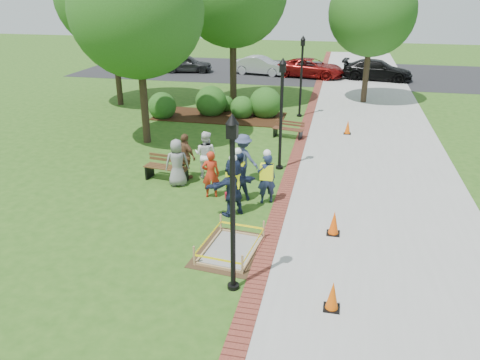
% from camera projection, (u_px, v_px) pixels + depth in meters
% --- Properties ---
extents(ground, '(100.00, 100.00, 0.00)m').
position_uv_depth(ground, '(215.00, 224.00, 14.08)').
color(ground, '#285116').
rests_on(ground, ground).
extents(sidewalk, '(6.00, 60.00, 0.02)m').
position_uv_depth(sidewalk, '(372.00, 137.00, 22.10)').
color(sidewalk, '#9E9E99').
rests_on(sidewalk, ground).
extents(brick_edging, '(0.50, 60.00, 0.03)m').
position_uv_depth(brick_edging, '(303.00, 132.00, 22.74)').
color(brick_edging, maroon).
rests_on(brick_edging, ground).
extents(mulch_bed, '(7.00, 3.00, 0.05)m').
position_uv_depth(mulch_bed, '(219.00, 116.00, 25.47)').
color(mulch_bed, '#381E0F').
rests_on(mulch_bed, ground).
extents(parking_lot, '(36.00, 12.00, 0.01)m').
position_uv_depth(parking_lot, '(301.00, 72.00, 38.40)').
color(parking_lot, black).
rests_on(parking_lot, ground).
extents(wet_concrete_pad, '(1.95, 2.48, 0.55)m').
position_uv_depth(wet_concrete_pad, '(231.00, 243.00, 12.59)').
color(wet_concrete_pad, '#47331E').
rests_on(wet_concrete_pad, ground).
extents(bench_near, '(1.72, 0.79, 0.90)m').
position_uv_depth(bench_near, '(167.00, 173.00, 17.15)').
color(bench_near, brown).
rests_on(bench_near, ground).
extents(bench_far, '(1.50, 0.78, 0.78)m').
position_uv_depth(bench_far, '(288.00, 133.00, 21.87)').
color(bench_far, brown).
rests_on(bench_far, ground).
extents(cone_front, '(0.36, 0.36, 0.72)m').
position_uv_depth(cone_front, '(332.00, 296.00, 10.27)').
color(cone_front, black).
rests_on(cone_front, ground).
extents(cone_back, '(0.38, 0.38, 0.74)m').
position_uv_depth(cone_back, '(334.00, 223.00, 13.38)').
color(cone_back, black).
rests_on(cone_back, ground).
extents(cone_far, '(0.34, 0.34, 0.68)m').
position_uv_depth(cone_far, '(348.00, 128.00, 22.40)').
color(cone_far, black).
rests_on(cone_far, ground).
extents(toolbox, '(0.48, 0.39, 0.21)m').
position_uv_depth(toolbox, '(231.00, 196.00, 15.73)').
color(toolbox, maroon).
rests_on(toolbox, ground).
extents(lamp_near, '(0.28, 0.28, 4.26)m').
position_uv_depth(lamp_near, '(233.00, 193.00, 10.17)').
color(lamp_near, black).
rests_on(lamp_near, ground).
extents(lamp_mid, '(0.28, 0.28, 4.26)m').
position_uv_depth(lamp_mid, '(281.00, 106.00, 17.38)').
color(lamp_mid, black).
rests_on(lamp_mid, ground).
extents(lamp_far, '(0.28, 0.28, 4.26)m').
position_uv_depth(lamp_far, '(302.00, 70.00, 24.59)').
color(lamp_far, black).
rests_on(lamp_far, ground).
extents(tree_left, '(5.56, 5.56, 8.46)m').
position_uv_depth(tree_left, '(137.00, 11.00, 19.22)').
color(tree_left, '#3D2D1E').
rests_on(tree_left, ground).
extents(tree_right, '(4.96, 4.96, 7.67)m').
position_uv_depth(tree_right, '(372.00, 12.00, 26.64)').
color(tree_right, '#3D2D1E').
rests_on(tree_right, ground).
extents(shrub_a, '(1.50, 1.50, 1.50)m').
position_uv_depth(shrub_a, '(163.00, 118.00, 25.30)').
color(shrub_a, '#224D16').
rests_on(shrub_a, ground).
extents(shrub_b, '(1.72, 1.72, 1.72)m').
position_uv_depth(shrub_b, '(211.00, 115.00, 25.88)').
color(shrub_b, '#224D16').
rests_on(shrub_b, ground).
extents(shrub_c, '(1.27, 1.27, 1.27)m').
position_uv_depth(shrub_c, '(242.00, 117.00, 25.33)').
color(shrub_c, '#224D16').
rests_on(shrub_c, ground).
extents(shrub_d, '(1.73, 1.73, 1.73)m').
position_uv_depth(shrub_d, '(265.00, 116.00, 25.52)').
color(shrub_d, '#224D16').
rests_on(shrub_d, ground).
extents(shrub_e, '(0.97, 0.97, 0.97)m').
position_uv_depth(shrub_e, '(225.00, 111.00, 26.59)').
color(shrub_e, '#224D16').
rests_on(shrub_e, ground).
extents(casual_person_a, '(0.64, 0.53, 1.71)m').
position_uv_depth(casual_person_a, '(177.00, 163.00, 16.50)').
color(casual_person_a, gray).
rests_on(casual_person_a, ground).
extents(casual_person_b, '(0.60, 0.47, 1.63)m').
position_uv_depth(casual_person_b, '(211.00, 174.00, 15.61)').
color(casual_person_b, red).
rests_on(casual_person_b, ground).
extents(casual_person_c, '(0.61, 0.44, 1.77)m').
position_uv_depth(casual_person_c, '(206.00, 155.00, 17.20)').
color(casual_person_c, white).
rests_on(casual_person_c, ground).
extents(casual_person_d, '(0.65, 0.58, 1.72)m').
position_uv_depth(casual_person_d, '(186.00, 157.00, 17.08)').
color(casual_person_d, brown).
rests_on(casual_person_d, ground).
extents(casual_person_e, '(0.66, 0.53, 1.78)m').
position_uv_depth(casual_person_e, '(243.00, 158.00, 16.84)').
color(casual_person_e, '#3A4365').
rests_on(casual_person_e, ground).
extents(hivis_worker_a, '(0.70, 0.67, 2.00)m').
position_uv_depth(hivis_worker_a, '(233.00, 185.00, 14.34)').
color(hivis_worker_a, '#1B2847').
rests_on(hivis_worker_a, ground).
extents(hivis_worker_b, '(0.64, 0.54, 1.85)m').
position_uv_depth(hivis_worker_b, '(267.00, 177.00, 15.14)').
color(hivis_worker_b, '#192942').
rests_on(hivis_worker_b, ground).
extents(hivis_worker_c, '(0.64, 0.59, 1.84)m').
position_uv_depth(hivis_worker_c, '(238.00, 175.00, 15.31)').
color(hivis_worker_c, '#181B3F').
rests_on(hivis_worker_c, ground).
extents(parked_car_a, '(2.84, 4.91, 1.50)m').
position_uv_depth(parked_car_a, '(187.00, 72.00, 38.31)').
color(parked_car_a, '#2B2B2E').
rests_on(parked_car_a, ground).
extents(parked_car_b, '(2.91, 5.04, 1.54)m').
position_uv_depth(parked_car_b, '(260.00, 75.00, 37.34)').
color(parked_car_b, '#B5B6BA').
rests_on(parked_car_b, ground).
extents(parked_car_c, '(2.97, 5.07, 1.55)m').
position_uv_depth(parked_car_c, '(310.00, 77.00, 36.25)').
color(parked_car_c, maroon).
rests_on(parked_car_c, ground).
extents(parked_car_d, '(2.81, 5.20, 1.62)m').
position_uv_depth(parked_car_d, '(376.00, 80.00, 35.23)').
color(parked_car_d, black).
rests_on(parked_car_d, ground).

